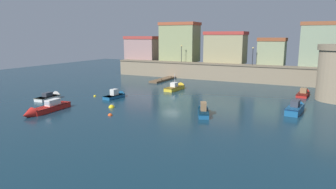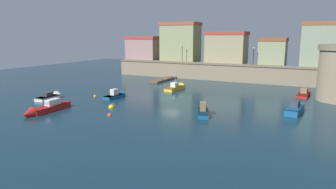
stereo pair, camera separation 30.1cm
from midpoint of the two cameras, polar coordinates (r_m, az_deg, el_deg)
ground_plane at (r=46.49m, az=0.51°, el=-0.59°), size 120.21×120.21×0.00m
quay_wall at (r=65.81m, az=8.76°, el=4.28°), size 47.51×2.91×3.56m
old_town_backdrop at (r=69.82m, az=7.72°, el=9.07°), size 49.13×6.12×9.12m
pier_dock at (r=64.45m, az=-1.08°, el=2.82°), size 1.89×8.91×0.70m
quay_lamp_0 at (r=68.33m, az=2.43°, el=8.22°), size 0.32×0.32×3.78m
quay_lamp_1 at (r=63.52m, az=15.55°, el=7.52°), size 0.32×0.32×3.57m
moored_boat_0 at (r=53.04m, az=24.07°, el=0.25°), size 1.92×5.27×1.72m
moored_boat_1 at (r=48.99m, az=-21.23°, el=-0.37°), size 1.88×4.83×1.59m
moored_boat_2 at (r=41.03m, az=22.77°, el=-2.29°), size 2.10×5.90×1.88m
moored_boat_3 at (r=53.70m, az=1.56°, el=1.40°), size 1.98×6.07×3.31m
moored_boat_4 at (r=47.20m, az=-9.74°, el=-0.12°), size 1.88×4.48×1.81m
moored_boat_5 at (r=40.60m, az=-22.38°, el=-2.53°), size 1.90×7.22×1.77m
moored_boat_6 at (r=37.13m, az=6.39°, el=-2.95°), size 3.04×5.25×1.84m
mooring_buoy_0 at (r=40.77m, az=-10.78°, el=-2.44°), size 0.78×0.78×0.78m
mooring_buoy_1 at (r=48.83m, az=-13.78°, el=-0.35°), size 0.44×0.44×0.44m
mooring_buoy_2 at (r=36.85m, az=-11.06°, el=-3.90°), size 0.54×0.54×0.54m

